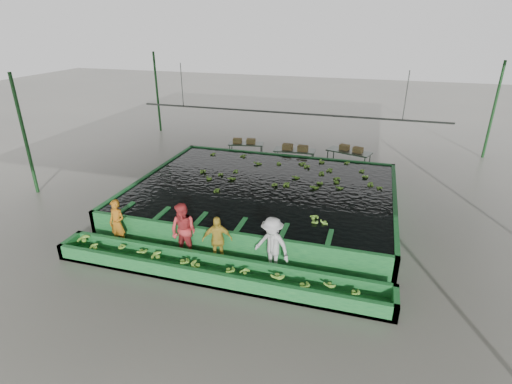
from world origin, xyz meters
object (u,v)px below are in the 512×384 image
(worker_c, at_px, (217,240))
(packing_table_mid, at_px, (294,159))
(box_stack_left, at_px, (244,143))
(packing_table_right, at_px, (348,160))
(box_stack_mid, at_px, (295,150))
(worker_d, at_px, (272,245))
(sorting_trough, at_px, (215,271))
(worker_b, at_px, (184,231))
(flotation_tank, at_px, (263,195))
(worker_a, at_px, (117,223))
(packing_table_left, at_px, (246,151))
(box_stack_right, at_px, (351,151))

(worker_c, height_order, packing_table_mid, worker_c)
(worker_c, xyz_separation_m, box_stack_left, (-2.33, 9.65, 0.05))
(packing_table_right, height_order, box_stack_mid, box_stack_mid)
(box_stack_left, bearing_deg, worker_d, -67.33)
(sorting_trough, distance_m, box_stack_mid, 9.81)
(sorting_trough, height_order, worker_b, worker_b)
(packing_table_right, relative_size, box_stack_left, 1.80)
(flotation_tank, bearing_deg, box_stack_left, 115.55)
(packing_table_right, bearing_deg, box_stack_mid, -168.65)
(worker_a, distance_m, box_stack_left, 9.71)
(packing_table_right, bearing_deg, flotation_tank, -118.98)
(worker_c, height_order, packing_table_left, worker_c)
(packing_table_mid, relative_size, packing_table_right, 0.96)
(flotation_tank, bearing_deg, worker_c, -93.02)
(worker_a, xyz_separation_m, packing_table_right, (6.56, 9.49, -0.33))
(flotation_tank, height_order, worker_a, worker_a)
(packing_table_left, bearing_deg, worker_a, -97.16)
(packing_table_left, bearing_deg, packing_table_right, -2.07)
(worker_c, height_order, packing_table_right, worker_c)
(box_stack_right, bearing_deg, worker_d, -98.89)
(packing_table_left, bearing_deg, box_stack_mid, -14.32)
(flotation_tank, bearing_deg, packing_table_left, 114.62)
(worker_b, xyz_separation_m, packing_table_mid, (1.60, 9.03, -0.44))
(worker_b, distance_m, packing_table_mid, 9.19)
(box_stack_left, bearing_deg, packing_table_right, -1.63)
(worker_a, relative_size, packing_table_right, 0.77)
(worker_c, bearing_deg, packing_table_right, 51.46)
(sorting_trough, xyz_separation_m, box_stack_right, (2.96, 10.31, 0.71))
(worker_c, relative_size, box_stack_left, 1.33)
(flotation_tank, xyz_separation_m, box_stack_left, (-2.56, 5.35, 0.38))
(sorting_trough, distance_m, worker_d, 1.79)
(worker_d, bearing_deg, sorting_trough, -131.80)
(box_stack_left, xyz_separation_m, box_stack_right, (5.52, -0.14, 0.13))
(sorting_trough, bearing_deg, box_stack_left, 103.75)
(packing_table_mid, height_order, packing_table_right, packing_table_right)
(packing_table_right, bearing_deg, worker_c, -108.10)
(worker_a, height_order, worker_d, worker_d)
(packing_table_left, relative_size, packing_table_mid, 0.90)
(sorting_trough, relative_size, packing_table_right, 4.76)
(sorting_trough, bearing_deg, worker_d, 28.52)
(sorting_trough, distance_m, box_stack_right, 10.75)
(packing_table_right, bearing_deg, worker_b, -113.88)
(packing_table_left, height_order, box_stack_right, box_stack_right)
(worker_d, bearing_deg, worker_c, -160.32)
(packing_table_mid, xyz_separation_m, packing_table_right, (2.61, 0.46, 0.02))
(flotation_tank, bearing_deg, worker_b, -107.15)
(worker_c, xyz_separation_m, worker_d, (1.70, 0.00, 0.11))
(flotation_tank, bearing_deg, box_stack_right, 60.41)
(worker_a, bearing_deg, flotation_tank, 58.27)
(worker_c, distance_m, box_stack_mid, 9.00)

